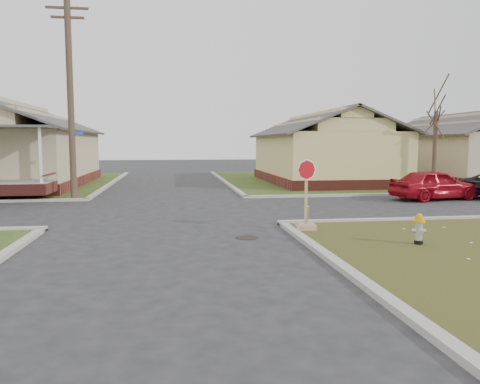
{
  "coord_description": "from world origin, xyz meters",
  "views": [
    {
      "loc": [
        0.19,
        -12.91,
        2.58
      ],
      "look_at": [
        2.22,
        1.0,
        1.1
      ],
      "focal_mm": 35.0,
      "sensor_mm": 36.0,
      "label": 1
    }
  ],
  "objects": [
    {
      "name": "ground",
      "position": [
        0.0,
        0.0,
        0.0
      ],
      "size": [
        120.0,
        120.0,
        0.0
      ],
      "primitive_type": "plane",
      "color": "#262628",
      "rests_on": "ground"
    },
    {
      "name": "side_house_yellow",
      "position": [
        10.0,
        16.5,
        2.19
      ],
      "size": [
        7.6,
        11.6,
        4.7
      ],
      "color": "maroon",
      "rests_on": "ground"
    },
    {
      "name": "manhole",
      "position": [
        2.2,
        -0.5,
        0.01
      ],
      "size": [
        0.64,
        0.64,
        0.01
      ],
      "primitive_type": "cylinder",
      "color": "black",
      "rests_on": "ground"
    },
    {
      "name": "fire_hydrant",
      "position": [
        6.29,
        -2.14,
        0.47
      ],
      "size": [
        0.29,
        0.29,
        0.77
      ],
      "rotation": [
        0.0,
        0.0,
        -0.38
      ],
      "color": "black",
      "rests_on": "ground"
    },
    {
      "name": "curbs",
      "position": [
        0.0,
        5.0,
        0.0
      ],
      "size": [
        80.0,
        40.0,
        0.12
      ],
      "primitive_type": null,
      "color": "#AEA89D",
      "rests_on": "ground"
    },
    {
      "name": "side_house_tan",
      "position": [
        20.0,
        16.5,
        2.19
      ],
      "size": [
        7.6,
        11.6,
        4.7
      ],
      "color": "maroon",
      "rests_on": "ground"
    },
    {
      "name": "utility_pole",
      "position": [
        -4.2,
        8.9,
        4.66
      ],
      "size": [
        1.8,
        0.28,
        9.0
      ],
      "color": "#49352A",
      "rests_on": "ground"
    },
    {
      "name": "red_sedan",
      "position": [
        12.0,
        6.78,
        0.69
      ],
      "size": [
        4.28,
        2.29,
        1.38
      ],
      "primitive_type": "imported",
      "rotation": [
        0.0,
        0.0,
        1.74
      ],
      "color": "#A00B16",
      "rests_on": "ground"
    },
    {
      "name": "verge_far_right",
      "position": [
        22.0,
        18.0,
        0.03
      ],
      "size": [
        37.0,
        19.0,
        0.05
      ],
      "primitive_type": "cube",
      "color": "#2A3E16",
      "rests_on": "ground"
    },
    {
      "name": "stop_sign",
      "position": [
        4.06,
        0.23,
        0.5
      ],
      "size": [
        0.59,
        0.57,
        2.07
      ],
      "rotation": [
        0.0,
        0.0,
        -0.15
      ],
      "color": "tan",
      "rests_on": "ground"
    },
    {
      "name": "tree_mid_right",
      "position": [
        14.0,
        10.2,
        2.15
      ],
      "size": [
        0.22,
        0.22,
        4.2
      ],
      "primitive_type": "cylinder",
      "color": "#49352A",
      "rests_on": "verge_far_right"
    }
  ]
}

